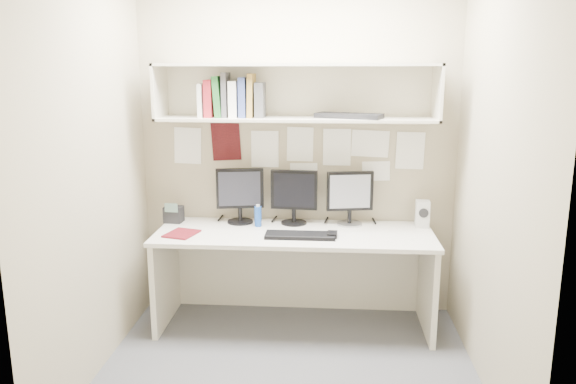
# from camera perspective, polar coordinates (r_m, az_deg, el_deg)

# --- Properties ---
(floor) EXTENTS (2.40, 2.00, 0.01)m
(floor) POSITION_cam_1_polar(r_m,az_deg,el_deg) (3.76, -0.02, -17.63)
(floor) COLOR #4B4B50
(floor) RESTS_ON ground
(wall_back) EXTENTS (2.40, 0.02, 2.60)m
(wall_back) POSITION_cam_1_polar(r_m,az_deg,el_deg) (4.29, 0.97, 4.62)
(wall_back) COLOR tan
(wall_back) RESTS_ON ground
(wall_front) EXTENTS (2.40, 0.02, 2.60)m
(wall_front) POSITION_cam_1_polar(r_m,az_deg,el_deg) (2.33, -1.84, -2.17)
(wall_front) COLOR tan
(wall_front) RESTS_ON ground
(wall_left) EXTENTS (0.02, 2.00, 2.60)m
(wall_left) POSITION_cam_1_polar(r_m,az_deg,el_deg) (3.60, -19.46, 2.36)
(wall_left) COLOR tan
(wall_left) RESTS_ON ground
(wall_right) EXTENTS (0.02, 2.00, 2.60)m
(wall_right) POSITION_cam_1_polar(r_m,az_deg,el_deg) (3.43, 20.38, 1.83)
(wall_right) COLOR tan
(wall_right) RESTS_ON ground
(desk) EXTENTS (2.00, 0.70, 0.73)m
(desk) POSITION_cam_1_polar(r_m,az_deg,el_deg) (4.19, 0.65, -8.81)
(desk) COLOR silver
(desk) RESTS_ON floor
(overhead_hutch) EXTENTS (2.00, 0.38, 0.40)m
(overhead_hutch) POSITION_cam_1_polar(r_m,az_deg,el_deg) (4.12, 0.88, 10.15)
(overhead_hutch) COLOR beige
(overhead_hutch) RESTS_ON wall_back
(pinned_papers) EXTENTS (1.92, 0.01, 0.48)m
(pinned_papers) POSITION_cam_1_polar(r_m,az_deg,el_deg) (4.29, 0.96, 3.95)
(pinned_papers) COLOR white
(pinned_papers) RESTS_ON wall_back
(monitor_left) EXTENTS (0.36, 0.20, 0.42)m
(monitor_left) POSITION_cam_1_polar(r_m,az_deg,el_deg) (4.27, -4.90, -0.08)
(monitor_left) COLOR black
(monitor_left) RESTS_ON desk
(monitor_center) EXTENTS (0.35, 0.19, 0.41)m
(monitor_center) POSITION_cam_1_polar(r_m,az_deg,el_deg) (4.23, 0.61, -0.23)
(monitor_center) COLOR black
(monitor_center) RESTS_ON desk
(monitor_right) EXTENTS (0.35, 0.19, 0.41)m
(monitor_right) POSITION_cam_1_polar(r_m,az_deg,el_deg) (4.22, 6.31, -0.34)
(monitor_right) COLOR #A5A5AA
(monitor_right) RESTS_ON desk
(keyboard) EXTENTS (0.49, 0.18, 0.02)m
(keyboard) POSITION_cam_1_polar(r_m,az_deg,el_deg) (3.94, 1.26, -4.43)
(keyboard) COLOR black
(keyboard) RESTS_ON desk
(mouse) EXTENTS (0.07, 0.11, 0.03)m
(mouse) POSITION_cam_1_polar(r_m,az_deg,el_deg) (3.95, 4.52, -4.34)
(mouse) COLOR black
(mouse) RESTS_ON desk
(speaker) EXTENTS (0.11, 0.11, 0.20)m
(speaker) POSITION_cam_1_polar(r_m,az_deg,el_deg) (4.28, 13.49, -2.17)
(speaker) COLOR #B4B4AF
(speaker) RESTS_ON desk
(blue_bottle) EXTENTS (0.05, 0.05, 0.17)m
(blue_bottle) POSITION_cam_1_polar(r_m,az_deg,el_deg) (4.19, -3.07, -2.46)
(blue_bottle) COLOR #164198
(blue_bottle) RESTS_ON desk
(maroon_notebook) EXTENTS (0.25, 0.28, 0.01)m
(maroon_notebook) POSITION_cam_1_polar(r_m,az_deg,el_deg) (4.07, -10.76, -4.18)
(maroon_notebook) COLOR maroon
(maroon_notebook) RESTS_ON desk
(desk_phone) EXTENTS (0.14, 0.13, 0.16)m
(desk_phone) POSITION_cam_1_polar(r_m,az_deg,el_deg) (4.39, -11.54, -2.21)
(desk_phone) COLOR black
(desk_phone) RESTS_ON desk
(book_stack) EXTENTS (0.47, 0.20, 0.32)m
(book_stack) POSITION_cam_1_polar(r_m,az_deg,el_deg) (4.10, -5.66, 9.50)
(book_stack) COLOR silver
(book_stack) RESTS_ON overhead_hutch
(hutch_tray) EXTENTS (0.50, 0.33, 0.03)m
(hutch_tray) POSITION_cam_1_polar(r_m,az_deg,el_deg) (4.04, 6.21, 7.71)
(hutch_tray) COLOR black
(hutch_tray) RESTS_ON overhead_hutch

